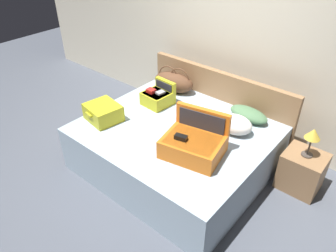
% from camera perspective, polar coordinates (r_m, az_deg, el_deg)
% --- Properties ---
extents(ground_plane, '(12.00, 12.00, 0.00)m').
position_cam_1_polar(ground_plane, '(3.84, -2.59, -10.08)').
color(ground_plane, '#4C515B').
extents(back_wall, '(8.00, 0.10, 2.60)m').
position_cam_1_polar(back_wall, '(4.34, 12.23, 14.88)').
color(back_wall, beige).
rests_on(back_wall, ground).
extents(bed, '(2.08, 1.78, 0.57)m').
position_cam_1_polar(bed, '(3.88, 1.27, -3.88)').
color(bed, '#99ADBC').
rests_on(bed, ground).
extents(headboard, '(2.12, 0.08, 0.95)m').
position_cam_1_polar(headboard, '(4.42, 8.91, 3.83)').
color(headboard, olive).
rests_on(headboard, ground).
extents(hard_case_large, '(0.67, 0.59, 0.43)m').
position_cam_1_polar(hard_case_large, '(3.28, 4.61, -3.04)').
color(hard_case_large, '#D16619').
rests_on(hard_case_large, bed).
extents(hard_case_medium, '(0.44, 0.41, 0.20)m').
position_cam_1_polar(hard_case_medium, '(3.89, -11.46, 2.38)').
color(hard_case_medium, gold).
rests_on(hard_case_medium, bed).
extents(hard_case_small, '(0.35, 0.37, 0.29)m').
position_cam_1_polar(hard_case_small, '(4.14, -1.80, 5.24)').
color(hard_case_small, gold).
rests_on(hard_case_small, bed).
extents(duffel_bag, '(0.62, 0.39, 0.35)m').
position_cam_1_polar(duffel_bag, '(4.44, 1.02, 7.87)').
color(duffel_bag, brown).
rests_on(duffel_bag, bed).
extents(pillow_near_headboard, '(0.42, 0.32, 0.21)m').
position_cam_1_polar(pillow_near_headboard, '(3.67, 11.84, 0.29)').
color(pillow_near_headboard, white).
rests_on(pillow_near_headboard, bed).
extents(pillow_center_head, '(0.52, 0.30, 0.14)m').
position_cam_1_polar(pillow_center_head, '(3.95, 14.13, 2.04)').
color(pillow_center_head, '#4C724C').
rests_on(pillow_center_head, bed).
extents(nightstand, '(0.44, 0.40, 0.46)m').
position_cam_1_polar(nightstand, '(3.94, 22.67, -7.41)').
color(nightstand, olive).
rests_on(nightstand, ground).
extents(table_lamp, '(0.16, 0.16, 0.34)m').
position_cam_1_polar(table_lamp, '(3.66, 24.35, -1.55)').
color(table_lamp, '#3F3833').
rests_on(table_lamp, nightstand).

